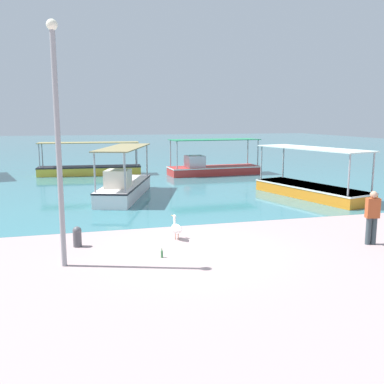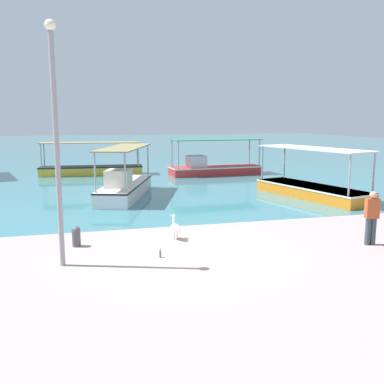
% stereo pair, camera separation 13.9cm
% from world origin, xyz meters
% --- Properties ---
extents(ground, '(120.00, 120.00, 0.00)m').
position_xyz_m(ground, '(0.00, 0.00, 0.00)').
color(ground, '#A28A8A').
extents(harbor_water, '(110.00, 90.00, 0.00)m').
position_xyz_m(harbor_water, '(0.00, 48.00, 0.00)').
color(harbor_water, teal).
rests_on(harbor_water, ground).
extents(fishing_boat_near_right, '(3.48, 6.66, 2.46)m').
position_xyz_m(fishing_boat_near_right, '(8.01, 7.05, 0.48)').
color(fishing_boat_near_right, orange).
rests_on(fishing_boat_near_right, harbor_water).
extents(fishing_boat_outer, '(6.53, 2.33, 2.46)m').
position_xyz_m(fishing_boat_outer, '(5.84, 16.64, 0.54)').
color(fishing_boat_outer, red).
rests_on(fishing_boat_outer, harbor_water).
extents(fishing_boat_far_right, '(3.49, 6.53, 2.50)m').
position_xyz_m(fishing_boat_far_right, '(-1.02, 9.31, 0.59)').
color(fishing_boat_far_right, white).
rests_on(fishing_boat_far_right, harbor_water).
extents(fishing_boat_far_left, '(7.10, 2.10, 2.27)m').
position_xyz_m(fishing_boat_far_left, '(-2.43, 18.65, 0.48)').
color(fishing_boat_far_left, gold).
rests_on(fishing_boat_far_left, harbor_water).
extents(pelican, '(0.39, 0.80, 0.80)m').
position_xyz_m(pelican, '(-0.16, 1.32, 0.38)').
color(pelican, '#E0997A').
rests_on(pelican, ground).
extents(lamp_post, '(0.28, 0.28, 6.27)m').
position_xyz_m(lamp_post, '(-3.61, -0.36, 3.50)').
color(lamp_post, gray).
rests_on(lamp_post, ground).
extents(mooring_bollard, '(0.27, 0.27, 0.64)m').
position_xyz_m(mooring_bollard, '(-3.27, 1.34, 0.34)').
color(mooring_bollard, '#47474C').
rests_on(mooring_bollard, ground).
extents(fisherman_standing, '(0.44, 0.29, 1.69)m').
position_xyz_m(fisherman_standing, '(5.59, -0.74, 0.91)').
color(fisherman_standing, '#354349').
rests_on(fisherman_standing, ground).
extents(glass_bottle, '(0.07, 0.07, 0.27)m').
position_xyz_m(glass_bottle, '(-0.96, -0.36, 0.11)').
color(glass_bottle, '#3F7F4C').
rests_on(glass_bottle, ground).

